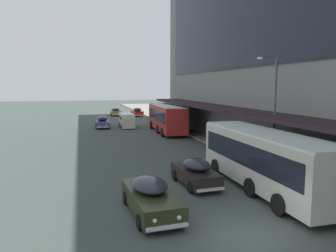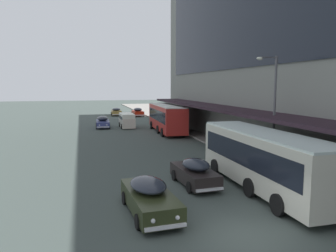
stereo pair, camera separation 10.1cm
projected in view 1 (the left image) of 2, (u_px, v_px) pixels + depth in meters
name	position (u px, v px, depth m)	size (l,w,h in m)	color
ground	(247.00, 237.00, 12.59)	(240.00, 240.00, 0.00)	#3B4541
transit_bus_kerbside_front	(166.00, 117.00, 40.64)	(3.07, 11.07, 3.41)	#AC2420
transit_bus_kerbside_rear	(265.00, 157.00, 18.08)	(2.85, 11.04, 3.28)	beige
sedan_far_back	(150.00, 196.00, 14.92)	(2.13, 5.08, 1.56)	#282F19
sedan_oncoming_front	(102.00, 122.00, 45.28)	(2.00, 4.82, 1.59)	navy
sedan_second_mid	(116.00, 112.00, 63.56)	(2.10, 4.68, 1.50)	olive
sedan_trailing_near	(196.00, 172.00, 19.07)	(1.95, 4.41, 1.61)	black
sedan_oncoming_rear	(137.00, 112.00, 62.12)	(1.94, 4.28, 1.60)	#B2210F
vw_van	(126.00, 120.00, 45.32)	(1.93, 4.56, 1.96)	beige
street_lamp	(273.00, 106.00, 21.42)	(1.50, 0.28, 7.54)	#4C4C51
fire_hydrant	(238.00, 151.00, 26.79)	(0.20, 0.40, 0.70)	red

